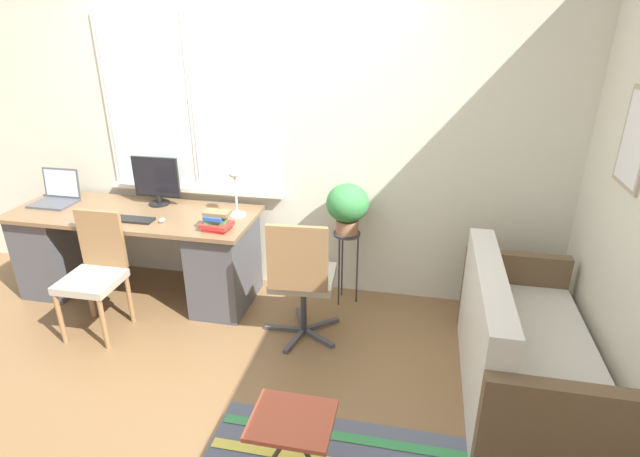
{
  "coord_description": "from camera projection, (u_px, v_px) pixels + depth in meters",
  "views": [
    {
      "loc": [
        1.32,
        -2.99,
        2.22
      ],
      "look_at": [
        0.66,
        0.18,
        0.82
      ],
      "focal_mm": 28.0,
      "sensor_mm": 36.0,
      "label": 1
    }
  ],
  "objects": [
    {
      "name": "couch_loveseat",
      "position": [
        520.0,
        354.0,
        3.07
      ],
      "size": [
        0.72,
        1.49,
        0.83
      ],
      "rotation": [
        0.0,
        0.0,
        1.57
      ],
      "color": "silver",
      "rests_on": "ground_plane"
    },
    {
      "name": "desk",
      "position": [
        139.0,
        251.0,
        4.15
      ],
      "size": [
        2.0,
        0.73,
        0.74
      ],
      "color": "brown",
      "rests_on": "ground_plane"
    },
    {
      "name": "folding_stool",
      "position": [
        292.0,
        424.0,
        2.43
      ],
      "size": [
        0.4,
        0.34,
        0.42
      ],
      "color": "#B24C33",
      "rests_on": "ground_plane"
    },
    {
      "name": "plant_stand",
      "position": [
        347.0,
        244.0,
        3.98
      ],
      "size": [
        0.21,
        0.21,
        0.62
      ],
      "color": "#333338",
      "rests_on": "ground_plane"
    },
    {
      "name": "wall_right_with_picture",
      "position": [
        634.0,
        181.0,
        2.81
      ],
      "size": [
        0.08,
        9.0,
        2.7
      ],
      "color": "beige",
      "rests_on": "ground_plane"
    },
    {
      "name": "wall_back_with_window",
      "position": [
        252.0,
        130.0,
        4.01
      ],
      "size": [
        9.0,
        0.12,
        2.7
      ],
      "color": "beige",
      "rests_on": "ground_plane"
    },
    {
      "name": "desk_lamp",
      "position": [
        235.0,
        186.0,
        3.86
      ],
      "size": [
        0.14,
        0.14,
        0.38
      ],
      "color": "white",
      "rests_on": "desk"
    },
    {
      "name": "mouse",
      "position": [
        162.0,
        220.0,
        3.82
      ],
      "size": [
        0.04,
        0.06,
        0.03
      ],
      "color": "silver",
      "rests_on": "desk"
    },
    {
      "name": "desk_chair_wooden",
      "position": [
        95.0,
        271.0,
        3.65
      ],
      "size": [
        0.4,
        0.41,
        0.9
      ],
      "rotation": [
        0.0,
        0.0,
        0.01
      ],
      "color": "olive",
      "rests_on": "ground_plane"
    },
    {
      "name": "ground_plane",
      "position": [
        230.0,
        329.0,
        3.81
      ],
      "size": [
        14.0,
        14.0,
        0.0
      ],
      "primitive_type": "plane",
      "color": "brown"
    },
    {
      "name": "book_stack",
      "position": [
        216.0,
        221.0,
        3.67
      ],
      "size": [
        0.23,
        0.19,
        0.14
      ],
      "color": "red",
      "rests_on": "desk"
    },
    {
      "name": "keyboard",
      "position": [
        132.0,
        220.0,
        3.85
      ],
      "size": [
        0.33,
        0.12,
        0.02
      ],
      "color": "black",
      "rests_on": "desk"
    },
    {
      "name": "monitor",
      "position": [
        156.0,
        181.0,
        4.1
      ],
      "size": [
        0.4,
        0.17,
        0.41
      ],
      "color": "black",
      "rests_on": "desk"
    },
    {
      "name": "potted_plant",
      "position": [
        348.0,
        205.0,
        3.85
      ],
      "size": [
        0.33,
        0.33,
        0.4
      ],
      "color": "#9E6B4C",
      "rests_on": "plant_stand"
    },
    {
      "name": "office_chair_swivel",
      "position": [
        301.0,
        277.0,
        3.51
      ],
      "size": [
        0.56,
        0.58,
        0.97
      ],
      "rotation": [
        0.0,
        0.0,
        3.22
      ],
      "color": "#47474C",
      "rests_on": "ground_plane"
    },
    {
      "name": "laptop",
      "position": [
        56.0,
        196.0,
        4.2
      ],
      "size": [
        0.34,
        0.28,
        0.27
      ],
      "color": "#4C4C51",
      "rests_on": "desk"
    }
  ]
}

